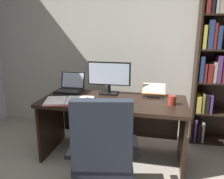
{
  "coord_description": "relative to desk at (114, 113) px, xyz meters",
  "views": [
    {
      "loc": [
        0.38,
        -1.03,
        1.53
      ],
      "look_at": [
        -0.15,
        1.38,
        0.86
      ],
      "focal_mm": 37.24,
      "sensor_mm": 36.0,
      "label": 1
    }
  ],
  "objects": [
    {
      "name": "bookshelf",
      "position": [
        1.29,
        0.63,
        0.54
      ],
      "size": [
        0.9,
        0.33,
        2.08
      ],
      "color": "black",
      "rests_on": "ground"
    },
    {
      "name": "notepad",
      "position": [
        -0.3,
        -0.12,
        0.2
      ],
      "size": [
        0.17,
        0.23,
        0.01
      ],
      "primitive_type": "cube",
      "rotation": [
        0.0,
        0.0,
        0.12
      ],
      "color": "white",
      "rests_on": "desk"
    },
    {
      "name": "office_chair",
      "position": [
        0.08,
        -0.84,
        -0.1
      ],
      "size": [
        0.67,
        0.6,
        1.0
      ],
      "rotation": [
        0.0,
        0.0,
        0.2
      ],
      "color": "black",
      "rests_on": "ground"
    },
    {
      "name": "pen",
      "position": [
        -0.28,
        -0.12,
        0.21
      ],
      "size": [
        0.14,
        0.03,
        0.01
      ],
      "primitive_type": "cylinder",
      "rotation": [
        0.0,
        1.57,
        -0.18
      ],
      "color": "black",
      "rests_on": "notepad"
    },
    {
      "name": "desk",
      "position": [
        0.0,
        0.0,
        0.0
      ],
      "size": [
        1.64,
        0.72,
        0.72
      ],
      "color": "black",
      "rests_on": "ground"
    },
    {
      "name": "coffee_mug",
      "position": [
        0.65,
        -0.11,
        0.24
      ],
      "size": [
        0.09,
        0.09,
        0.1
      ],
      "primitive_type": "cylinder",
      "color": "maroon",
      "rests_on": "desk"
    },
    {
      "name": "reading_stand_with_book",
      "position": [
        0.44,
        0.21,
        0.26
      ],
      "size": [
        0.28,
        0.24,
        0.13
      ],
      "color": "black",
      "rests_on": "desk"
    },
    {
      "name": "monitor",
      "position": [
        -0.1,
        0.16,
        0.4
      ],
      "size": [
        0.53,
        0.16,
        0.4
      ],
      "color": "black",
      "rests_on": "desk"
    },
    {
      "name": "laptop",
      "position": [
        -0.61,
        0.16,
        0.24
      ],
      "size": [
        0.32,
        0.29,
        0.23
      ],
      "color": "black",
      "rests_on": "desk"
    },
    {
      "name": "wall_back",
      "position": [
        0.15,
        0.86,
        0.92
      ],
      "size": [
        5.1,
        0.12,
        2.89
      ],
      "primitive_type": "cube",
      "color": "beige",
      "rests_on": "ground"
    },
    {
      "name": "computer_mouse",
      "position": [
        0.2,
        -0.21,
        0.21
      ],
      "size": [
        0.06,
        0.1,
        0.04
      ],
      "primitive_type": "ellipsoid",
      "color": "black",
      "rests_on": "desk"
    },
    {
      "name": "open_binder",
      "position": [
        -0.49,
        -0.26,
        0.21
      ],
      "size": [
        0.53,
        0.43,
        0.02
      ],
      "rotation": [
        0.0,
        0.0,
        0.28
      ],
      "color": "#DB422D",
      "rests_on": "desk"
    },
    {
      "name": "keyboard",
      "position": [
        -0.1,
        -0.21,
        0.21
      ],
      "size": [
        0.42,
        0.15,
        0.02
      ],
      "primitive_type": "cube",
      "color": "black",
      "rests_on": "desk"
    }
  ]
}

